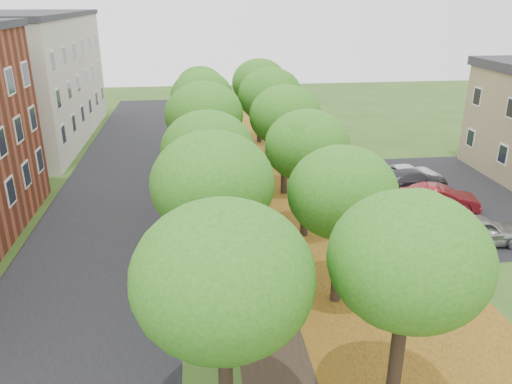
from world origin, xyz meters
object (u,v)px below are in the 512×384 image
object	(u,v)px
bench	(279,277)
car_red	(440,198)
car_white	(409,175)
car_grey	(414,179)
car_silver	(479,230)

from	to	relation	value
bench	car_red	bearing A→B (deg)	-44.29
bench	car_white	xyz separation A→B (m)	(10.57, 11.38, 0.19)
car_grey	car_silver	bearing A→B (deg)	177.47
bench	car_grey	size ratio (longest dim) A/B	0.41
car_red	bench	bearing A→B (deg)	137.22
bench	car_silver	xyz separation A→B (m)	(10.49, 2.68, 0.32)
bench	car_silver	size ratio (longest dim) A/B	0.41
car_red	car_silver	bearing A→B (deg)	-166.18
car_white	bench	bearing A→B (deg)	137.75
car_silver	car_red	world-z (taller)	car_silver
car_silver	car_white	bearing A→B (deg)	1.37
car_grey	bench	bearing A→B (deg)	132.18
car_red	car_white	size ratio (longest dim) A/B	0.99
car_grey	car_white	xyz separation A→B (m)	(0.07, 0.99, -0.02)
bench	car_grey	xyz separation A→B (m)	(10.49, 10.39, 0.21)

